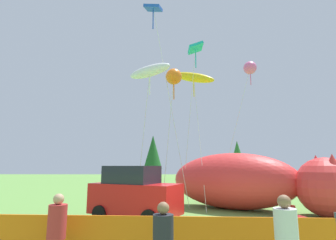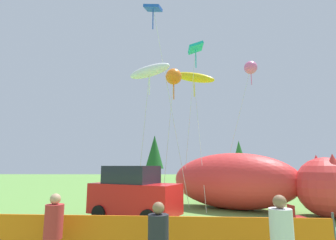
{
  "view_description": "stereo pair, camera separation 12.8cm",
  "coord_description": "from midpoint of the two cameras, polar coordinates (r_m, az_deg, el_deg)",
  "views": [
    {
      "loc": [
        -0.79,
        -10.14,
        2.31
      ],
      "look_at": [
        -1.11,
        4.44,
        4.85
      ],
      "focal_mm": 28.0,
      "sensor_mm": 36.0,
      "label": 1
    },
    {
      "loc": [
        -0.67,
        -10.14,
        2.31
      ],
      "look_at": [
        -1.11,
        4.44,
        4.85
      ],
      "focal_mm": 28.0,
      "sensor_mm": 36.0,
      "label": 2
    }
  ],
  "objects": [
    {
      "name": "horizon_tree_west",
      "position": [
        48.59,
        15.31,
        -7.39
      ],
      "size": [
        2.81,
        2.81,
        6.7
      ],
      "color": "brown",
      "rests_on": "ground"
    },
    {
      "name": "inflatable_cat",
      "position": [
        14.77,
        17.63,
        -13.03
      ],
      "size": [
        8.89,
        6.64,
        2.99
      ],
      "rotation": [
        0.0,
        0.0,
        -0.53
      ],
      "color": "red",
      "rests_on": "ground"
    },
    {
      "name": "kite_white_ghost",
      "position": [
        14.12,
        -3.77,
        10.49
      ],
      "size": [
        2.4,
        2.59,
        7.76
      ],
      "color": "silver",
      "rests_on": "ground"
    },
    {
      "name": "kite_teal_diamond",
      "position": [
        16.87,
        6.21,
        14.71
      ],
      "size": [
        1.41,
        1.0,
        9.81
      ],
      "color": "silver",
      "rests_on": "ground"
    },
    {
      "name": "kite_pink_octopus",
      "position": [
        20.28,
        17.71,
        10.73
      ],
      "size": [
        3.1,
        0.94,
        9.79
      ],
      "color": "silver",
      "rests_on": "ground"
    },
    {
      "name": "ground_plane",
      "position": [
        10.43,
        6.19,
        -22.6
      ],
      "size": [
        120.0,
        120.0,
        0.0
      ],
      "primitive_type": "plane",
      "color": "#609342"
    },
    {
      "name": "kite_blue_box",
      "position": [
        16.13,
        -2.85,
        22.27
      ],
      "size": [
        2.53,
        1.72,
        11.43
      ],
      "color": "silver",
      "rests_on": "ground"
    },
    {
      "name": "kite_orange_flower",
      "position": [
        14.69,
        1.5,
        9.33
      ],
      "size": [
        1.11,
        0.89,
        7.61
      ],
      "color": "silver",
      "rests_on": "ground"
    },
    {
      "name": "spectator_in_blue_shirt",
      "position": [
        6.32,
        -23.18,
        -21.61
      ],
      "size": [
        0.38,
        0.38,
        1.72
      ],
      "color": "#2D2D38",
      "rests_on": "ground"
    },
    {
      "name": "parked_car",
      "position": [
        11.83,
        -7.11,
        -15.59
      ],
      "size": [
        4.2,
        3.16,
        2.29
      ],
      "rotation": [
        0.0,
        0.0,
        -0.43
      ],
      "color": "red",
      "rests_on": "ground"
    },
    {
      "name": "horizon_tree_east",
      "position": [
        45.33,
        -2.87,
        -6.98
      ],
      "size": [
        3.13,
        3.13,
        7.47
      ],
      "color": "brown",
      "rests_on": "ground"
    },
    {
      "name": "folding_chair",
      "position": [
        11.26,
        26.16,
        -18.03
      ],
      "size": [
        0.55,
        0.55,
        0.88
      ],
      "rotation": [
        0.0,
        0.0,
        0.17
      ],
      "color": "maroon",
      "rests_on": "ground"
    },
    {
      "name": "kite_yellow_hero",
      "position": [
        17.3,
        5.88,
        9.16
      ],
      "size": [
        2.87,
        3.53,
        8.62
      ],
      "color": "silver",
      "rests_on": "ground"
    }
  ]
}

